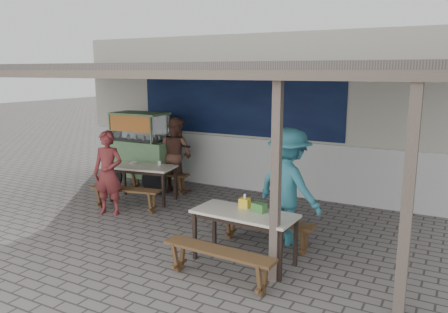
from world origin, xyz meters
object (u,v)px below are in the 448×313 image
tissue_box (245,203)px  donation_box (259,208)px  bench_left_wall (158,178)px  bench_right_street (218,257)px  patron_right_table (289,187)px  vendor_cart (142,147)px  patron_street_side (108,173)px  patron_wall_side (176,154)px  table_left (143,170)px  condiment_jar (160,163)px  bench_left_street (126,194)px  condiment_bowl (133,163)px  table_right (244,218)px  bench_right_wall (266,225)px

tissue_box → donation_box: (0.27, -0.09, -0.01)m
bench_left_wall → bench_right_street: size_ratio=0.93×
bench_left_wall → patron_right_table: size_ratio=0.80×
bench_right_street → vendor_cart: vendor_cart is taller
patron_right_table → tissue_box: (-0.37, -0.81, -0.10)m
bench_left_wall → patron_street_side: patron_street_side is taller
patron_wall_side → patron_right_table: 3.73m
tissue_box → patron_street_side: bearing=170.4°
patron_wall_side → tissue_box: (2.94, -2.51, -0.03)m
table_left → condiment_jar: 0.38m
bench_right_street → tissue_box: 1.02m
bench_left_street → condiment_jar: condiment_jar is taller
bench_left_wall → condiment_bowl: (-0.20, -0.60, 0.43)m
table_right → tissue_box: bearing=117.8°
condiment_jar → condiment_bowl: 0.60m
donation_box → table_left: bearing=154.6°
table_left → condiment_bowl: condiment_bowl is taller
table_left → patron_wall_side: patron_wall_side is taller
vendor_cart → tissue_box: (3.81, -2.39, -0.14)m
donation_box → tissue_box: bearing=162.2°
vendor_cart → bench_left_wall: bearing=-18.2°
table_left → table_right: size_ratio=0.96×
bench_right_wall → condiment_bowl: size_ratio=9.27×
bench_left_street → table_right: bearing=-28.5°
bench_right_street → patron_wall_side: size_ratio=0.93×
patron_street_side → condiment_bowl: size_ratio=9.46×
vendor_cart → condiment_bowl: vendor_cart is taller
table_left → bench_left_wall: table_left is taller
bench_left_street → condiment_jar: size_ratio=17.01×
condiment_bowl → patron_right_table: bearing=-11.8°
bench_right_wall → bench_right_street: bearing=-90.0°
table_right → patron_right_table: (0.28, 1.00, 0.25)m
bench_left_street → bench_left_wall: 1.38m
bench_right_street → tissue_box: size_ratio=11.37×
donation_box → condiment_bowl: donation_box is taller
bench_left_street → tissue_box: bearing=-25.6°
condiment_jar → table_right: bearing=-33.7°
bench_left_wall → bench_right_street: bearing=-53.3°
vendor_cart → patron_wall_side: vendor_cart is taller
bench_left_street → condiment_bowl: size_ratio=8.63×
bench_right_street → condiment_bowl: (-3.48, 2.50, 0.43)m
patron_wall_side → vendor_cart: bearing=20.0°
bench_right_street → donation_box: donation_box is taller
bench_left_wall → bench_right_wall: size_ratio=0.93×
table_right → vendor_cart: bearing=149.2°
bench_left_wall → vendor_cart: (-0.59, 0.19, 0.62)m
table_right → condiment_bowl: size_ratio=8.78×
patron_wall_side → tissue_box: bearing=151.4°
bench_left_street → condiment_bowl: 0.98m
bench_left_wall → patron_street_side: size_ratio=0.91×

